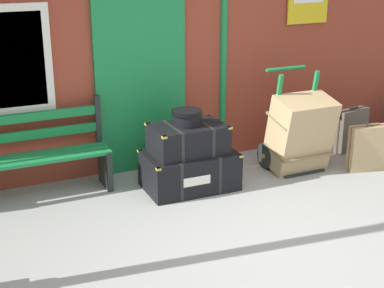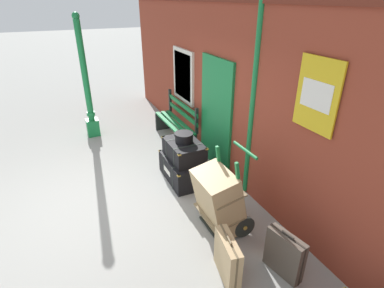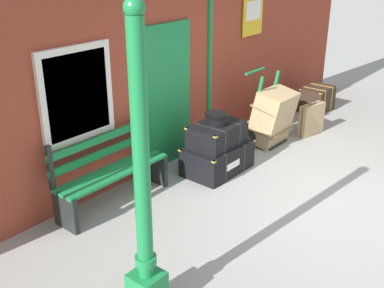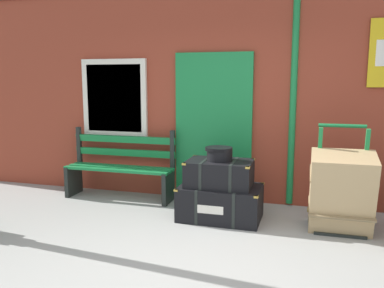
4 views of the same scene
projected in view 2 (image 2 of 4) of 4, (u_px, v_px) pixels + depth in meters
name	position (u px, v px, depth m)	size (l,w,h in m)	color
ground_plane	(94.00, 204.00, 4.94)	(60.00, 60.00, 0.00)	gray
brick_facade	(235.00, 89.00, 5.23)	(10.40, 0.35, 3.20)	brown
lamp_post	(88.00, 94.00, 6.94)	(0.28, 0.28, 2.76)	#197A3D
platform_bench	(177.00, 122.00, 6.93)	(1.60, 0.43, 1.01)	#197A3D
steamer_trunk_base	(184.00, 169.00, 5.54)	(1.02, 0.66, 0.43)	black
steamer_trunk_middle	(184.00, 150.00, 5.39)	(0.81, 0.55, 0.33)	black
round_hatbox	(184.00, 137.00, 5.28)	(0.34, 0.33, 0.17)	black
porters_trolley	(229.00, 208.00, 4.40)	(0.71, 0.56, 1.21)	black
large_brown_trunk	(219.00, 200.00, 4.24)	(0.70, 0.62, 0.95)	tan
suitcase_olive	(284.00, 254.00, 3.60)	(0.51, 0.23, 0.61)	#51473D
suitcase_brown	(227.00, 258.00, 3.55)	(0.56, 0.25, 0.60)	tan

